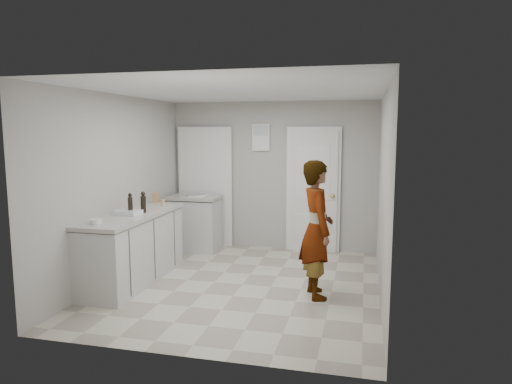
% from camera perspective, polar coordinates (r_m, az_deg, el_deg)
% --- Properties ---
extents(ground, '(4.00, 4.00, 0.00)m').
position_cam_1_polar(ground, '(6.14, -1.73, -11.47)').
color(ground, gray).
rests_on(ground, ground).
extents(room_shell, '(4.00, 4.00, 4.00)m').
position_cam_1_polar(room_shell, '(7.80, 0.76, 0.38)').
color(room_shell, '#A7A49E').
rests_on(room_shell, ground).
extents(main_counter, '(0.64, 1.96, 0.93)m').
position_cam_1_polar(main_counter, '(6.36, -15.04, -7.03)').
color(main_counter, beige).
rests_on(main_counter, ground).
extents(side_counter, '(0.84, 0.61, 0.93)m').
position_cam_1_polar(side_counter, '(7.83, -7.63, -4.08)').
color(side_counter, beige).
rests_on(side_counter, ground).
extents(person, '(0.59, 0.71, 1.67)m').
position_cam_1_polar(person, '(5.56, 7.59, -4.64)').
color(person, silver).
rests_on(person, ground).
extents(cake_mix_box, '(0.11, 0.07, 0.16)m').
position_cam_1_polar(cake_mix_box, '(7.08, -12.45, -0.68)').
color(cake_mix_box, '#9A6A4D').
rests_on(cake_mix_box, main_counter).
extents(spice_jar, '(0.06, 0.06, 0.09)m').
position_cam_1_polar(spice_jar, '(6.83, -11.55, -1.27)').
color(spice_jar, tan).
rests_on(spice_jar, main_counter).
extents(oil_cruet_a, '(0.07, 0.07, 0.28)m').
position_cam_1_polar(oil_cruet_a, '(6.27, -13.91, -1.29)').
color(oil_cruet_a, black).
rests_on(oil_cruet_a, main_counter).
extents(oil_cruet_b, '(0.06, 0.06, 0.28)m').
position_cam_1_polar(oil_cruet_b, '(6.17, -15.44, -1.48)').
color(oil_cruet_b, black).
rests_on(oil_cruet_b, main_counter).
extents(baking_dish, '(0.34, 0.25, 0.06)m').
position_cam_1_polar(baking_dish, '(6.18, -15.74, -2.50)').
color(baking_dish, silver).
rests_on(baking_dish, main_counter).
extents(egg_bowl, '(0.14, 0.14, 0.05)m').
position_cam_1_polar(egg_bowl, '(5.69, -19.40, -3.50)').
color(egg_bowl, silver).
rests_on(egg_bowl, main_counter).
extents(papers, '(0.26, 0.33, 0.01)m').
position_cam_1_polar(papers, '(7.70, -7.27, -0.48)').
color(papers, white).
rests_on(papers, side_counter).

